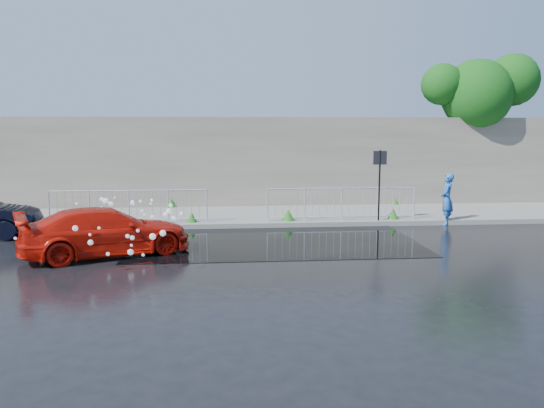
{
  "coord_description": "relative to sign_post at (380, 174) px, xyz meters",
  "views": [
    {
      "loc": [
        -0.93,
        -13.95,
        3.18
      ],
      "look_at": [
        0.47,
        1.4,
        1.0
      ],
      "focal_mm": 35.0,
      "sensor_mm": 36.0,
      "label": 1
    }
  ],
  "objects": [
    {
      "name": "person",
      "position": [
        2.3,
        -0.1,
        -0.86
      ],
      "size": [
        0.66,
        0.75,
        1.73
      ],
      "primitive_type": "imported",
      "rotation": [
        0.0,
        0.0,
        -2.05
      ],
      "color": "#245FB4",
      "rests_on": "ground"
    },
    {
      "name": "ground",
      "position": [
        -4.2,
        -3.1,
        -1.72
      ],
      "size": [
        90.0,
        90.0,
        0.0
      ],
      "primitive_type": "plane",
      "color": "black",
      "rests_on": "ground"
    },
    {
      "name": "curb",
      "position": [
        -4.2,
        -0.1,
        -1.64
      ],
      "size": [
        30.0,
        0.25,
        0.16
      ],
      "primitive_type": "cube",
      "color": "slate",
      "rests_on": "ground"
    },
    {
      "name": "sign_post",
      "position": [
        0.0,
        0.0,
        0.0
      ],
      "size": [
        0.45,
        0.06,
        2.5
      ],
      "color": "black",
      "rests_on": "ground"
    },
    {
      "name": "retaining_wall",
      "position": [
        -4.2,
        4.1,
        0.18
      ],
      "size": [
        30.0,
        0.6,
        3.5
      ],
      "primitive_type": "cube",
      "color": "#635C53",
      "rests_on": "pavement"
    },
    {
      "name": "weeds",
      "position": [
        -4.57,
        1.28,
        -1.4
      ],
      "size": [
        12.17,
        3.93,
        0.38
      ],
      "color": "#215015",
      "rests_on": "pavement"
    },
    {
      "name": "puddle",
      "position": [
        -3.7,
        -2.1,
        -1.72
      ],
      "size": [
        8.0,
        5.0,
        0.01
      ],
      "primitive_type": "cube",
      "color": "black",
      "rests_on": "ground"
    },
    {
      "name": "railing_right",
      "position": [
        -1.2,
        0.25,
        -0.99
      ],
      "size": [
        5.05,
        0.05,
        1.1
      ],
      "color": "silver",
      "rests_on": "pavement"
    },
    {
      "name": "red_car",
      "position": [
        -8.12,
        -3.53,
        -1.11
      ],
      "size": [
        4.53,
        3.18,
        1.22
      ],
      "primitive_type": "imported",
      "rotation": [
        0.0,
        0.0,
        1.96
      ],
      "color": "#BA1207",
      "rests_on": "ground"
    },
    {
      "name": "tree",
      "position": [
        5.5,
        4.31,
        3.04
      ],
      "size": [
        4.92,
        2.89,
        6.28
      ],
      "color": "#332114",
      "rests_on": "ground"
    },
    {
      "name": "water_spray",
      "position": [
        -8.0,
        -2.33,
        -1.04
      ],
      "size": [
        3.54,
        5.41,
        0.97
      ],
      "color": "white",
      "rests_on": "ground"
    },
    {
      "name": "railing_left",
      "position": [
        -8.2,
        0.25,
        -0.99
      ],
      "size": [
        5.05,
        0.05,
        1.1
      ],
      "color": "silver",
      "rests_on": "pavement"
    },
    {
      "name": "pavement",
      "position": [
        -4.2,
        1.9,
        -1.65
      ],
      "size": [
        30.0,
        4.0,
        0.15
      ],
      "primitive_type": "cube",
      "color": "slate",
      "rests_on": "ground"
    }
  ]
}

